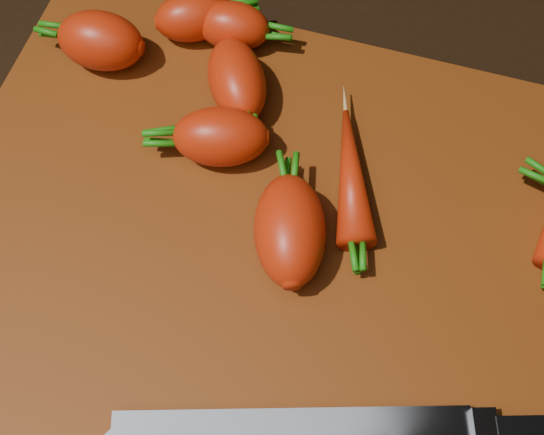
# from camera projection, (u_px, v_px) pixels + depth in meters

# --- Properties ---
(ground) EXTENTS (2.00, 2.00, 0.01)m
(ground) POSITION_uv_depth(u_px,v_px,m) (268.00, 250.00, 0.57)
(ground) COLOR black
(cutting_board) EXTENTS (0.50, 0.40, 0.01)m
(cutting_board) POSITION_uv_depth(u_px,v_px,m) (268.00, 244.00, 0.56)
(cutting_board) COLOR #622908
(cutting_board) RESTS_ON ground
(carrot_0) EXTENTS (0.08, 0.07, 0.04)m
(carrot_0) POSITION_uv_depth(u_px,v_px,m) (194.00, 16.00, 0.63)
(carrot_0) COLOR red
(carrot_0) RESTS_ON cutting_board
(carrot_1) EXTENTS (0.07, 0.05, 0.05)m
(carrot_1) POSITION_uv_depth(u_px,v_px,m) (101.00, 41.00, 0.61)
(carrot_1) COLOR red
(carrot_1) RESTS_ON cutting_board
(carrot_2) EXTENTS (0.08, 0.09, 0.04)m
(carrot_2) POSITION_uv_depth(u_px,v_px,m) (237.00, 80.00, 0.59)
(carrot_2) COLOR red
(carrot_2) RESTS_ON cutting_board
(carrot_3) EXTENTS (0.07, 0.10, 0.05)m
(carrot_3) POSITION_uv_depth(u_px,v_px,m) (290.00, 230.00, 0.53)
(carrot_3) COLOR red
(carrot_3) RESTS_ON cutting_board
(carrot_4) EXTENTS (0.08, 0.06, 0.05)m
(carrot_4) POSITION_uv_depth(u_px,v_px,m) (221.00, 137.00, 0.57)
(carrot_4) COLOR red
(carrot_4) RESTS_ON cutting_board
(carrot_5) EXTENTS (0.06, 0.05, 0.04)m
(carrot_5) POSITION_uv_depth(u_px,v_px,m) (233.00, 26.00, 0.62)
(carrot_5) COLOR red
(carrot_5) RESTS_ON cutting_board
(carrot_8) EXTENTS (0.06, 0.12, 0.03)m
(carrot_8) POSITION_uv_depth(u_px,v_px,m) (351.00, 174.00, 0.56)
(carrot_8) COLOR red
(carrot_8) RESTS_ON cutting_board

